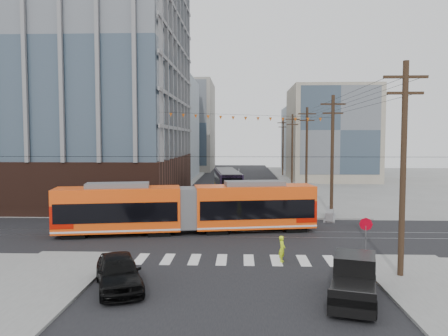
{
  "coord_description": "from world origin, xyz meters",
  "views": [
    {
      "loc": [
        0.28,
        -28.25,
        7.12
      ],
      "look_at": [
        -1.12,
        9.4,
        4.6
      ],
      "focal_mm": 35.0,
      "sensor_mm": 36.0,
      "label": 1
    }
  ],
  "objects_px": {
    "city_bus": "(227,183)",
    "streetcar": "(188,209)",
    "black_sedan": "(119,272)",
    "pickup_truck": "(354,282)"
  },
  "relations": [
    {
      "from": "pickup_truck",
      "to": "black_sedan",
      "type": "xyz_separation_m",
      "value": [
        -10.73,
        1.14,
        -0.03
      ]
    },
    {
      "from": "pickup_truck",
      "to": "black_sedan",
      "type": "relative_size",
      "value": 1.04
    },
    {
      "from": "streetcar",
      "to": "pickup_truck",
      "type": "bearing_deg",
      "value": -66.63
    },
    {
      "from": "streetcar",
      "to": "black_sedan",
      "type": "bearing_deg",
      "value": -108.14
    },
    {
      "from": "streetcar",
      "to": "black_sedan",
      "type": "xyz_separation_m",
      "value": [
        -1.8,
        -12.46,
        -1.03
      ]
    },
    {
      "from": "city_bus",
      "to": "black_sedan",
      "type": "bearing_deg",
      "value": -103.71
    },
    {
      "from": "city_bus",
      "to": "streetcar",
      "type": "bearing_deg",
      "value": -103.15
    },
    {
      "from": "streetcar",
      "to": "city_bus",
      "type": "distance_m",
      "value": 20.61
    },
    {
      "from": "streetcar",
      "to": "city_bus",
      "type": "relative_size",
      "value": 1.62
    },
    {
      "from": "streetcar",
      "to": "city_bus",
      "type": "height_order",
      "value": "streetcar"
    }
  ]
}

